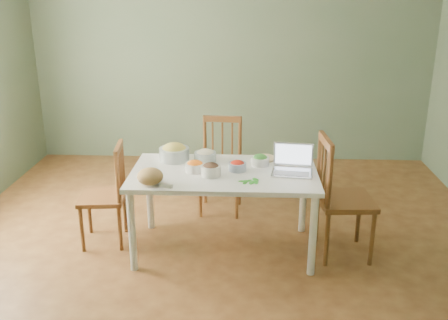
{
  "coord_description": "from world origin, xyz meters",
  "views": [
    {
      "loc": [
        0.21,
        -3.85,
        2.19
      ],
      "look_at": [
        0.02,
        0.05,
        0.82
      ],
      "focal_mm": 40.39,
      "sensor_mm": 36.0,
      "label": 1
    }
  ],
  "objects_px": {
    "bowl_squash": "(174,152)",
    "laptop": "(293,161)",
    "chair_left": "(102,195)",
    "dining_table": "(224,211)",
    "bread_boule": "(150,176)",
    "chair_far": "(220,167)",
    "chair_right": "(346,197)"
  },
  "relations": [
    {
      "from": "chair_left",
      "to": "bowl_squash",
      "type": "height_order",
      "value": "chair_left"
    },
    {
      "from": "dining_table",
      "to": "chair_right",
      "type": "distance_m",
      "value": 1.03
    },
    {
      "from": "chair_left",
      "to": "dining_table",
      "type": "bearing_deg",
      "value": 78.96
    },
    {
      "from": "bowl_squash",
      "to": "laptop",
      "type": "xyz_separation_m",
      "value": [
        1.01,
        -0.29,
        0.04
      ]
    },
    {
      "from": "chair_right",
      "to": "bread_boule",
      "type": "bearing_deg",
      "value": 95.93
    },
    {
      "from": "chair_far",
      "to": "laptop",
      "type": "height_order",
      "value": "laptop"
    },
    {
      "from": "dining_table",
      "to": "chair_left",
      "type": "xyz_separation_m",
      "value": [
        -1.07,
        0.09,
        0.09
      ]
    },
    {
      "from": "bread_boule",
      "to": "laptop",
      "type": "distance_m",
      "value": 1.15
    },
    {
      "from": "chair_right",
      "to": "laptop",
      "type": "relative_size",
      "value": 3.15
    },
    {
      "from": "chair_left",
      "to": "chair_right",
      "type": "distance_m",
      "value": 2.09
    },
    {
      "from": "chair_left",
      "to": "laptop",
      "type": "distance_m",
      "value": 1.68
    },
    {
      "from": "chair_far",
      "to": "bread_boule",
      "type": "bearing_deg",
      "value": -110.11
    },
    {
      "from": "chair_left",
      "to": "bread_boule",
      "type": "xyz_separation_m",
      "value": [
        0.52,
        -0.4,
        0.34
      ]
    },
    {
      "from": "chair_far",
      "to": "chair_left",
      "type": "bearing_deg",
      "value": -141.3
    },
    {
      "from": "bowl_squash",
      "to": "chair_far",
      "type": "bearing_deg",
      "value": 54.72
    },
    {
      "from": "chair_far",
      "to": "laptop",
      "type": "bearing_deg",
      "value": -48.58
    },
    {
      "from": "dining_table",
      "to": "chair_right",
      "type": "relative_size",
      "value": 1.48
    },
    {
      "from": "chair_far",
      "to": "chair_left",
      "type": "xyz_separation_m",
      "value": [
        -1.0,
        -0.7,
        -0.02
      ]
    },
    {
      "from": "bread_boule",
      "to": "chair_left",
      "type": "bearing_deg",
      "value": 142.36
    },
    {
      "from": "chair_far",
      "to": "chair_right",
      "type": "relative_size",
      "value": 0.91
    },
    {
      "from": "bowl_squash",
      "to": "laptop",
      "type": "relative_size",
      "value": 0.8
    },
    {
      "from": "bowl_squash",
      "to": "laptop",
      "type": "bearing_deg",
      "value": -15.8
    },
    {
      "from": "bowl_squash",
      "to": "laptop",
      "type": "distance_m",
      "value": 1.05
    },
    {
      "from": "bread_boule",
      "to": "bowl_squash",
      "type": "bearing_deg",
      "value": 79.35
    },
    {
      "from": "chair_left",
      "to": "laptop",
      "type": "height_order",
      "value": "laptop"
    },
    {
      "from": "chair_far",
      "to": "bread_boule",
      "type": "height_order",
      "value": "chair_far"
    },
    {
      "from": "dining_table",
      "to": "chair_far",
      "type": "bearing_deg",
      "value": 95.4
    },
    {
      "from": "laptop",
      "to": "chair_right",
      "type": "bearing_deg",
      "value": 7.17
    },
    {
      "from": "chair_left",
      "to": "bowl_squash",
      "type": "bearing_deg",
      "value": 99.08
    },
    {
      "from": "chair_left",
      "to": "chair_right",
      "type": "bearing_deg",
      "value": 80.49
    },
    {
      "from": "dining_table",
      "to": "laptop",
      "type": "relative_size",
      "value": 4.68
    },
    {
      "from": "chair_far",
      "to": "bowl_squash",
      "type": "distance_m",
      "value": 0.73
    }
  ]
}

